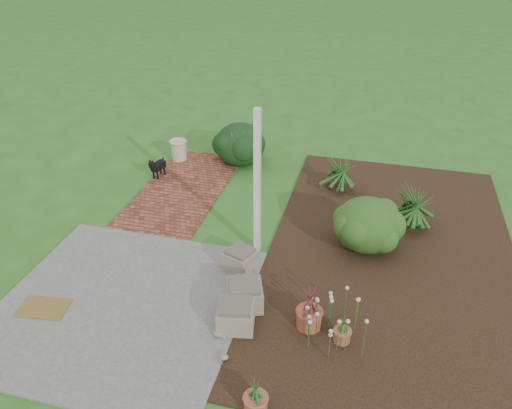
% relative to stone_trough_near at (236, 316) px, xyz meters
% --- Properties ---
extents(ground, '(80.00, 80.00, 0.00)m').
position_rel_stone_trough_near_xyz_m(ground, '(-0.48, 1.74, -0.20)').
color(ground, '#2E6921').
rests_on(ground, ground).
extents(concrete_patio, '(3.50, 3.50, 0.04)m').
position_rel_stone_trough_near_xyz_m(concrete_patio, '(-1.73, -0.01, -0.18)').
color(concrete_patio, '#5E5E5C').
rests_on(concrete_patio, ground).
extents(brick_path, '(1.60, 3.50, 0.04)m').
position_rel_stone_trough_near_xyz_m(brick_path, '(-2.18, 3.49, -0.18)').
color(brick_path, brown).
rests_on(brick_path, ground).
extents(garden_bed, '(4.00, 7.00, 0.03)m').
position_rel_stone_trough_near_xyz_m(garden_bed, '(2.02, 2.24, -0.19)').
color(garden_bed, black).
rests_on(garden_bed, ground).
extents(veranda_post, '(0.10, 0.10, 2.50)m').
position_rel_stone_trough_near_xyz_m(veranda_post, '(-0.18, 1.84, 1.05)').
color(veranda_post, white).
rests_on(veranda_post, ground).
extents(stone_trough_near, '(0.58, 0.58, 0.33)m').
position_rel_stone_trough_near_xyz_m(stone_trough_near, '(0.00, 0.00, 0.00)').
color(stone_trough_near, '#7B6A5C').
rests_on(stone_trough_near, concrete_patio).
extents(stone_trough_mid, '(0.65, 0.65, 0.34)m').
position_rel_stone_trough_near_xyz_m(stone_trough_mid, '(0.00, 0.43, 0.00)').
color(stone_trough_mid, '#7C765C').
rests_on(stone_trough_mid, concrete_patio).
extents(stone_trough_far, '(0.56, 0.56, 0.29)m').
position_rel_stone_trough_near_xyz_m(stone_trough_far, '(-0.31, 1.25, -0.02)').
color(stone_trough_far, gray).
rests_on(stone_trough_far, concrete_patio).
extents(coir_doormat, '(0.73, 0.53, 0.02)m').
position_rel_stone_trough_near_xyz_m(coir_doormat, '(-2.76, -0.39, -0.15)').
color(coir_doormat, brown).
rests_on(coir_doormat, concrete_patio).
extents(black_dog, '(0.23, 0.50, 0.44)m').
position_rel_stone_trough_near_xyz_m(black_dog, '(-2.88, 3.80, 0.10)').
color(black_dog, black).
rests_on(black_dog, brick_path).
extents(cream_ceramic_urn, '(0.40, 0.40, 0.45)m').
position_rel_stone_trough_near_xyz_m(cream_ceramic_urn, '(-2.78, 4.75, 0.06)').
color(cream_ceramic_urn, beige).
rests_on(cream_ceramic_urn, brick_path).
extents(evergreen_shrub, '(1.35, 1.35, 0.92)m').
position_rel_stone_trough_near_xyz_m(evergreen_shrub, '(1.56, 2.36, 0.29)').
color(evergreen_shrub, '#1A370E').
rests_on(evergreen_shrub, garden_bed).
extents(agapanthus_clump_back, '(1.08, 1.08, 0.94)m').
position_rel_stone_trough_near_xyz_m(agapanthus_clump_back, '(2.30, 3.22, 0.30)').
color(agapanthus_clump_back, '#12370D').
rests_on(agapanthus_clump_back, garden_bed).
extents(agapanthus_clump_front, '(0.98, 0.98, 0.84)m').
position_rel_stone_trough_near_xyz_m(agapanthus_clump_front, '(0.87, 4.29, 0.24)').
color(agapanthus_clump_front, '#193D12').
rests_on(agapanthus_clump_front, garden_bed).
extents(pink_flower_patch, '(1.09, 1.09, 0.63)m').
position_rel_stone_trough_near_xyz_m(pink_flower_patch, '(1.31, 0.16, 0.14)').
color(pink_flower_patch, '#113D0F').
rests_on(pink_flower_patch, garden_bed).
extents(terracotta_pot_bronze, '(0.45, 0.45, 0.28)m').
position_rel_stone_trough_near_xyz_m(terracotta_pot_bronze, '(0.96, 0.24, -0.03)').
color(terracotta_pot_bronze, '#9F5635').
rests_on(terracotta_pot_bronze, garden_bed).
extents(terracotta_pot_small_left, '(0.23, 0.23, 0.19)m').
position_rel_stone_trough_near_xyz_m(terracotta_pot_small_left, '(1.43, 0.09, -0.08)').
color(terracotta_pot_small_left, '#A55E38').
rests_on(terracotta_pot_small_left, garden_bed).
extents(terracotta_pot_small_right, '(0.28, 0.28, 0.23)m').
position_rel_stone_trough_near_xyz_m(terracotta_pot_small_right, '(0.60, -1.24, -0.06)').
color(terracotta_pot_small_right, '#9E4F35').
rests_on(terracotta_pot_small_right, garden_bed).
extents(purple_flowering_bush, '(1.26, 1.26, 0.96)m').
position_rel_stone_trough_near_xyz_m(purple_flowering_bush, '(-1.40, 5.00, 0.27)').
color(purple_flowering_bush, black).
rests_on(purple_flowering_bush, ground).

